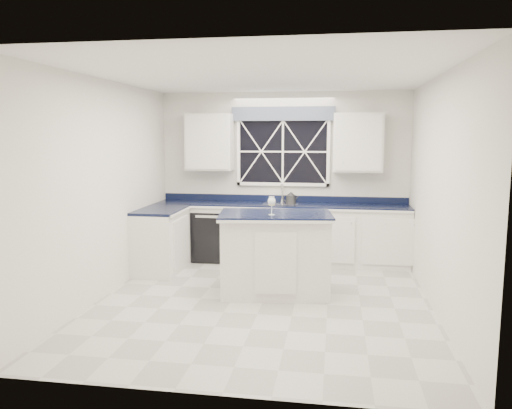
% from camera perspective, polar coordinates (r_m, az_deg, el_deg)
% --- Properties ---
extents(ground, '(4.50, 4.50, 0.00)m').
position_cam_1_polar(ground, '(6.20, 0.80, -11.03)').
color(ground, '#B7B8B3').
rests_on(ground, ground).
extents(back_wall, '(4.00, 0.10, 2.70)m').
position_cam_1_polar(back_wall, '(8.13, 3.10, 3.24)').
color(back_wall, silver).
rests_on(back_wall, ground).
extents(base_cabinets, '(3.99, 1.60, 0.90)m').
position_cam_1_polar(base_cabinets, '(7.84, 0.28, -3.58)').
color(base_cabinets, white).
rests_on(base_cabinets, ground).
extents(countertop, '(3.98, 0.64, 0.04)m').
position_cam_1_polar(countertop, '(7.88, 2.85, -0.06)').
color(countertop, black).
rests_on(countertop, base_cabinets).
extents(dishwasher, '(0.60, 0.58, 0.82)m').
position_cam_1_polar(dishwasher, '(8.15, -4.90, -3.44)').
color(dishwasher, black).
rests_on(dishwasher, ground).
extents(window, '(1.65, 0.09, 1.26)m').
position_cam_1_polar(window, '(8.05, 3.09, 6.62)').
color(window, black).
rests_on(window, ground).
extents(upper_cabinets, '(3.10, 0.34, 0.90)m').
position_cam_1_polar(upper_cabinets, '(7.93, 3.00, 7.10)').
color(upper_cabinets, white).
rests_on(upper_cabinets, ground).
extents(faucet, '(0.05, 0.20, 0.30)m').
position_cam_1_polar(faucet, '(8.05, 3.01, 1.39)').
color(faucet, silver).
rests_on(faucet, countertop).
extents(island, '(1.49, 1.01, 1.04)m').
position_cam_1_polar(island, '(6.38, 2.23, -5.60)').
color(island, white).
rests_on(island, ground).
extents(rug, '(1.21, 0.87, 0.02)m').
position_cam_1_polar(rug, '(7.19, 0.97, -8.25)').
color(rug, '#A2A29D').
rests_on(rug, ground).
extents(kettle, '(0.25, 0.19, 0.18)m').
position_cam_1_polar(kettle, '(7.95, 3.99, 0.76)').
color(kettle, '#2B2C2E').
rests_on(kettle, countertop).
extents(wine_glass, '(0.10, 0.10, 0.23)m').
position_cam_1_polar(wine_glass, '(6.11, 1.80, 0.26)').
color(wine_glass, white).
rests_on(wine_glass, island).
extents(soap_bottle, '(0.10, 0.10, 0.18)m').
position_cam_1_polar(soap_bottle, '(8.05, 4.21, 0.91)').
color(soap_bottle, silver).
rests_on(soap_bottle, countertop).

